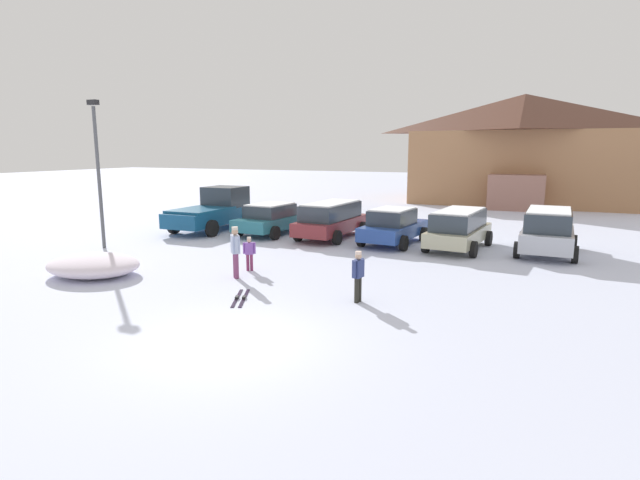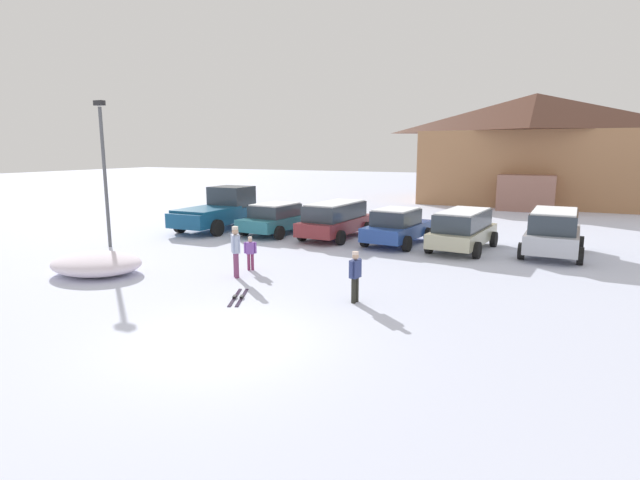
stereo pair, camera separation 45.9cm
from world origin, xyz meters
name	(u,v)px [view 2 (the right image)]	position (x,y,z in m)	size (l,w,h in m)	color
ground	(224,341)	(0.00, 0.00, 0.00)	(160.00, 160.00, 0.00)	silver
ski_lodge	(533,148)	(4.41, 33.44, 4.17)	(16.08, 11.66, 8.22)	#A5744D
parked_teal_hatchback	(277,218)	(-5.98, 12.57, 0.78)	(2.52, 4.49, 1.51)	#266E80
parked_maroon_van	(336,219)	(-2.90, 12.71, 0.91)	(2.37, 4.82, 1.68)	maroon
parked_blue_hatchback	(397,226)	(0.14, 12.39, 0.80)	(2.44, 4.25, 1.58)	#254595
parked_beige_suv	(463,229)	(2.93, 12.37, 0.89)	(2.46, 4.61, 1.65)	#B2B091
parked_silver_wagon	(553,231)	(6.28, 12.75, 0.95)	(2.32, 4.29, 1.79)	#B4B9C6
pickup_truck	(222,210)	(-9.33, 12.69, 1.00)	(2.53, 5.64, 2.15)	navy
skier_adult_in_blue_parka	(236,249)	(-2.90, 4.67, 0.94)	(0.46, 0.48, 1.67)	#783860
skier_teen_in_navy_coat	(355,274)	(1.55, 3.81, 0.79)	(0.25, 0.52, 1.41)	#272721
skier_child_in_purple_jacket	(250,251)	(-3.02, 5.69, 0.66)	(0.40, 0.27, 1.16)	#7A2C54
pair_of_skis	(238,297)	(-1.54, 2.79, 0.02)	(0.96, 1.67, 0.08)	#261B30
lamp_post	(104,167)	(-10.73, 6.64, 3.37)	(0.44, 0.24, 6.03)	#515459
plowed_snow_pile	(97,264)	(-7.37, 3.06, 0.35)	(3.16, 2.53, 0.70)	white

